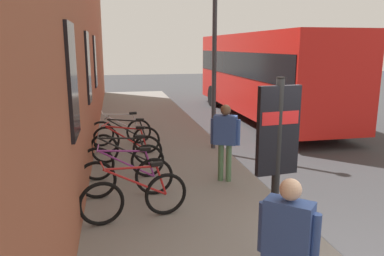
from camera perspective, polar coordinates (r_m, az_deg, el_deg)
The scene contains 14 objects.
ground at distance 10.66m, azimuth 10.33°, elevation -3.56°, with size 60.00×60.00×0.00m, color #38383A.
sidewalk_pavement at distance 11.89m, azimuth -5.75°, elevation -1.47°, with size 24.00×3.50×0.12m, color gray.
station_facade at distance 12.54m, azimuth -16.32°, elevation 15.38°, with size 22.00×0.65×7.32m.
bicycle_leaning_wall at distance 6.20m, azimuth -8.60°, elevation -10.29°, with size 0.51×1.75×0.97m.
bicycle_far_end at distance 7.14m, azimuth -9.94°, elevation -7.26°, with size 0.48×1.77×0.97m.
bicycle_mid_rack at distance 8.09m, azimuth -10.40°, elevation -4.92°, with size 0.48×1.77×0.97m.
bicycle_by_door at distance 9.06m, azimuth -9.96°, elevation -3.04°, with size 0.69×1.70×0.97m.
bicycle_under_window at distance 9.96m, azimuth -9.90°, elevation -1.63°, with size 0.54×1.75×0.97m.
bicycle_nearest_sign at distance 10.85m, azimuth -10.77°, elevation -0.53°, with size 0.48×1.77×0.97m.
transit_info_sign at distance 4.71m, azimuth 12.82°, elevation -2.21°, with size 0.15×0.56×2.40m.
city_bus at distance 15.54m, azimuth 10.82°, elevation 8.55°, with size 10.51×2.70×3.35m.
pedestrian_near_bus at distance 3.85m, azimuth 14.29°, elevation -16.02°, with size 0.47×0.48×1.56m.
pedestrian_crossing_street at distance 7.70m, azimuth 5.06°, elevation -1.06°, with size 0.41×0.56×1.61m.
street_lamp at distance 10.07m, azimuth 3.43°, elevation 13.31°, with size 0.28×0.28×4.93m.
Camera 1 is at (-3.49, 2.91, 2.87)m, focal length 35.20 mm.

